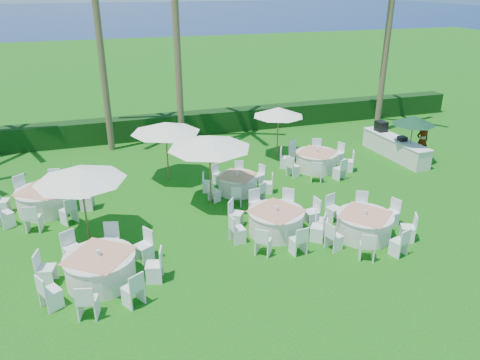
% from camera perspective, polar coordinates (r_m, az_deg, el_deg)
% --- Properties ---
extents(ground, '(120.00, 120.00, 0.00)m').
position_cam_1_polar(ground, '(15.45, 1.16, -7.53)').
color(ground, '#11580F').
rests_on(ground, ground).
extents(hedge, '(34.00, 1.00, 1.20)m').
position_cam_1_polar(hedge, '(25.96, -7.52, 6.72)').
color(hedge, black).
rests_on(hedge, ground).
extents(ocean, '(260.00, 260.00, 0.00)m').
position_cam_1_polar(ocean, '(114.88, -16.53, 18.42)').
color(ocean, '#07264F').
rests_on(ocean, ground).
extents(banquet_table_a, '(3.46, 3.46, 1.04)m').
position_cam_1_polar(banquet_table_a, '(13.91, -16.64, -10.23)').
color(banquet_table_a, silver).
rests_on(banquet_table_a, ground).
extents(banquet_table_b, '(3.32, 3.32, 1.00)m').
position_cam_1_polar(banquet_table_b, '(15.80, 4.40, -5.02)').
color(banquet_table_b, silver).
rests_on(banquet_table_b, ground).
extents(banquet_table_c, '(3.22, 3.22, 0.98)m').
position_cam_1_polar(banquet_table_c, '(16.08, 14.89, -5.30)').
color(banquet_table_c, silver).
rests_on(banquet_table_c, ground).
extents(banquet_table_d, '(3.48, 3.48, 1.04)m').
position_cam_1_polar(banquet_table_d, '(18.62, -22.72, -2.24)').
color(banquet_table_d, silver).
rests_on(banquet_table_d, ground).
extents(banquet_table_e, '(2.77, 2.77, 0.87)m').
position_cam_1_polar(banquet_table_e, '(18.75, -0.28, -0.42)').
color(banquet_table_e, silver).
rests_on(banquet_table_e, ground).
extents(banquet_table_f, '(3.22, 3.22, 0.98)m').
position_cam_1_polar(banquet_table_f, '(21.29, 9.29, 2.39)').
color(banquet_table_f, silver).
rests_on(banquet_table_f, ground).
extents(umbrella_a, '(2.86, 2.86, 2.56)m').
position_cam_1_polar(umbrella_a, '(15.36, -18.95, 0.67)').
color(umbrella_a, brown).
rests_on(umbrella_a, ground).
extents(umbrella_b, '(3.07, 3.07, 2.75)m').
position_cam_1_polar(umbrella_b, '(16.95, -3.76, 4.66)').
color(umbrella_b, brown).
rests_on(umbrella_b, ground).
extents(umbrella_c, '(2.88, 2.88, 2.54)m').
position_cam_1_polar(umbrella_c, '(19.55, -9.07, 6.35)').
color(umbrella_c, brown).
rests_on(umbrella_c, ground).
extents(umbrella_d, '(2.40, 2.40, 2.45)m').
position_cam_1_polar(umbrella_d, '(22.07, 4.70, 8.29)').
color(umbrella_d, brown).
rests_on(umbrella_d, ground).
extents(umbrella_green, '(1.95, 1.95, 2.24)m').
position_cam_1_polar(umbrella_green, '(22.72, 20.42, 6.83)').
color(umbrella_green, brown).
rests_on(umbrella_green, ground).
extents(buffet_table, '(1.12, 4.14, 1.45)m').
position_cam_1_polar(buffet_table, '(23.72, 18.32, 3.88)').
color(buffet_table, silver).
rests_on(buffet_table, ground).
extents(staff_person, '(0.67, 0.49, 1.67)m').
position_cam_1_polar(staff_person, '(24.01, 21.31, 4.51)').
color(staff_person, gray).
rests_on(staff_person, ground).
extents(palm_b, '(4.34, 4.30, 10.10)m').
position_cam_1_polar(palm_b, '(23.36, -16.79, 16.47)').
color(palm_b, brown).
rests_on(palm_b, ground).
extents(palm_c, '(4.26, 4.36, 12.31)m').
position_cam_1_polar(palm_c, '(22.53, -7.90, 19.85)').
color(palm_c, brown).
rests_on(palm_c, ground).
extents(palm_e, '(4.31, 4.32, 9.66)m').
position_cam_1_polar(palm_e, '(26.57, 17.58, 16.60)').
color(palm_e, brown).
rests_on(palm_e, ground).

